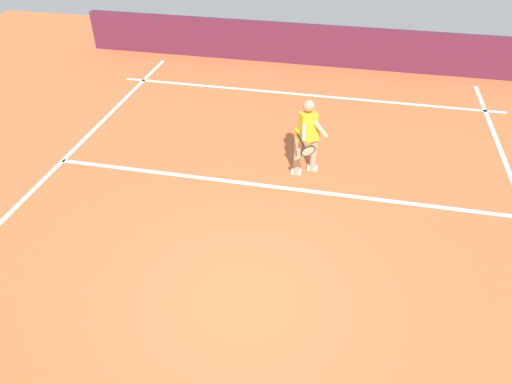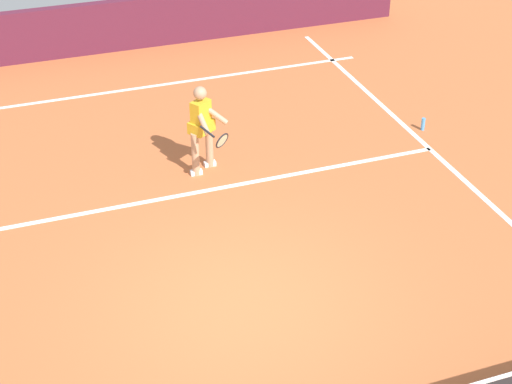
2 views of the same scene
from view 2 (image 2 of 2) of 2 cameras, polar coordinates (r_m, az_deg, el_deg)
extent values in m
plane|color=#C66638|center=(10.39, -0.98, -8.24)|extent=(24.93, 24.93, 0.00)
cube|color=#561E33|center=(18.03, -10.66, 11.91)|extent=(13.97, 0.24, 1.14)
cube|color=white|center=(16.24, -9.05, 7.52)|extent=(9.97, 0.10, 0.01)
cube|color=white|center=(12.59, -5.12, -0.16)|extent=(8.97, 0.10, 0.01)
cylinder|color=tan|center=(13.14, -3.46, 3.42)|extent=(0.13, 0.13, 0.78)
cylinder|color=tan|center=(12.91, -4.49, 2.79)|extent=(0.13, 0.13, 0.78)
cube|color=white|center=(13.32, -3.41, 2.10)|extent=(0.20, 0.10, 0.08)
cube|color=white|center=(13.09, -4.42, 1.46)|extent=(0.20, 0.10, 0.08)
cube|color=gold|center=(12.72, -4.08, 5.65)|extent=(0.38, 0.34, 0.52)
cube|color=gold|center=(12.81, -4.04, 4.86)|extent=(0.49, 0.45, 0.20)
sphere|color=tan|center=(12.54, -4.15, 7.28)|extent=(0.22, 0.22, 0.22)
cylinder|color=tan|center=(12.72, -3.12, 5.80)|extent=(0.45, 0.33, 0.37)
cylinder|color=tan|center=(12.52, -4.01, 5.30)|extent=(0.16, 0.49, 0.37)
cylinder|color=black|center=(12.26, -3.61, 4.46)|extent=(0.19, 0.27, 0.14)
torus|color=black|center=(12.11, -2.52, 3.81)|extent=(0.30, 0.26, 0.28)
cylinder|color=beige|center=(12.11, -2.52, 3.81)|extent=(0.25, 0.21, 0.23)
cylinder|color=#4C9EE5|center=(14.73, 12.21, 4.91)|extent=(0.07, 0.07, 0.24)
camera|label=1|loc=(4.95, 29.45, 10.68)|focal=33.25mm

